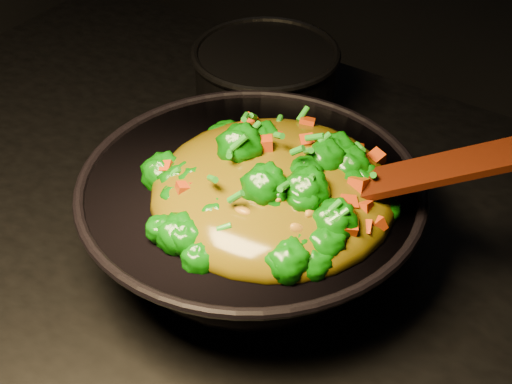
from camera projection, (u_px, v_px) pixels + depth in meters
The scene contains 4 objects.
wok at pixel (251, 222), 0.87m from camera, with size 0.37×0.37×0.10m, color black, non-canonical shape.
stir_fry at pixel (274, 164), 0.80m from camera, with size 0.26×0.26×0.09m, color #0B5A06, non-canonical shape.
spatula at pixel (413, 175), 0.77m from camera, with size 0.30×0.04×0.01m, color #370F06.
back_pot at pixel (265, 85), 1.09m from camera, with size 0.19×0.19×0.11m, color black.
Camera 1 is at (0.42, -0.53, 1.53)m, focal length 55.00 mm.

